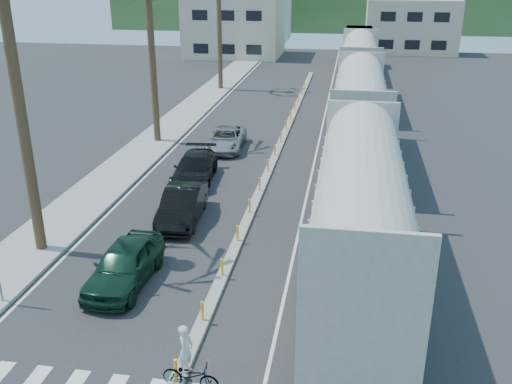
{
  "coord_description": "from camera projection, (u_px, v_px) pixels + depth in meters",
  "views": [
    {
      "loc": [
        4.42,
        -13.6,
        11.19
      ],
      "look_at": [
        0.62,
        9.12,
        2.0
      ],
      "focal_mm": 40.0,
      "sensor_mm": 36.0,
      "label": 1
    }
  ],
  "objects": [
    {
      "name": "car_second",
      "position": [
        182.0,
        205.0,
        26.55
      ],
      "size": [
        2.37,
        5.02,
        1.57
      ],
      "primitive_type": "imported",
      "rotation": [
        0.0,
        0.0,
        0.07
      ],
      "color": "black",
      "rests_on": "ground"
    },
    {
      "name": "car_third",
      "position": [
        194.0,
        168.0,
        31.45
      ],
      "size": [
        3.02,
        5.54,
        1.5
      ],
      "primitive_type": "imported",
      "rotation": [
        0.0,
        0.0,
        0.09
      ],
      "color": "black",
      "rests_on": "ground"
    },
    {
      "name": "lane_markings",
      "position": [
        254.0,
        134.0,
        40.51
      ],
      "size": [
        9.42,
        90.0,
        0.01
      ],
      "color": "silver",
      "rests_on": "ground"
    },
    {
      "name": "rails",
      "position": [
        356.0,
        127.0,
        42.16
      ],
      "size": [
        1.56,
        100.0,
        0.06
      ],
      "color": "black",
      "rests_on": "ground"
    },
    {
      "name": "ground",
      "position": [
        186.0,
        362.0,
        17.28
      ],
      "size": [
        140.0,
        140.0,
        0.0
      ],
      "primitive_type": "plane",
      "color": "#28282B",
      "rests_on": "ground"
    },
    {
      "name": "median",
      "position": [
        275.0,
        156.0,
        35.54
      ],
      "size": [
        0.45,
        60.0,
        0.85
      ],
      "color": "gray",
      "rests_on": "ground"
    },
    {
      "name": "sidewalk",
      "position": [
        168.0,
        129.0,
        41.46
      ],
      "size": [
        3.0,
        90.0,
        0.15
      ],
      "primitive_type": "cube",
      "color": "gray",
      "rests_on": "ground"
    },
    {
      "name": "cyclist",
      "position": [
        190.0,
        369.0,
        15.96
      ],
      "size": [
        0.88,
        1.78,
        2.08
      ],
      "rotation": [
        0.0,
        0.0,
        1.48
      ],
      "color": "#9EA0A5",
      "rests_on": "ground"
    },
    {
      "name": "car_rear",
      "position": [
        226.0,
        139.0,
        37.06
      ],
      "size": [
        2.86,
        5.16,
        1.36
      ],
      "primitive_type": "imported",
      "rotation": [
        0.0,
        0.0,
        0.06
      ],
      "color": "#97999C",
      "rests_on": "ground"
    },
    {
      "name": "buildings",
      "position": [
        279.0,
        16.0,
        82.29
      ],
      "size": [
        38.0,
        27.0,
        10.0
      ],
      "color": "#C4B59B",
      "rests_on": "ground"
    },
    {
      "name": "car_lead",
      "position": [
        125.0,
        264.0,
        21.26
      ],
      "size": [
        2.06,
        4.77,
        1.6
      ],
      "primitive_type": "imported",
      "rotation": [
        0.0,
        0.0,
        -0.02
      ],
      "color": "#103122",
      "rests_on": "ground"
    },
    {
      "name": "freight_train",
      "position": [
        359.0,
        98.0,
        38.26
      ],
      "size": [
        3.0,
        60.94,
        5.85
      ],
      "color": "#A6A398",
      "rests_on": "ground"
    }
  ]
}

